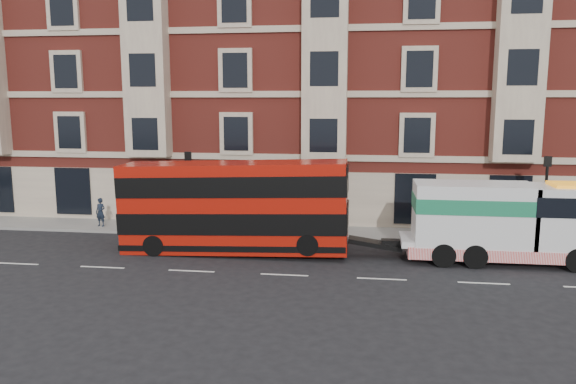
{
  "coord_description": "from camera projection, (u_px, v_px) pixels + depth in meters",
  "views": [
    {
      "loc": [
        3.16,
        -22.22,
        7.21
      ],
      "look_at": [
        -0.39,
        4.0,
        2.84
      ],
      "focal_mm": 35.0,
      "sensor_mm": 36.0,
      "label": 1
    }
  ],
  "objects": [
    {
      "name": "lamp_post_east",
      "position": [
        545.0,
        193.0,
        27.36
      ],
      "size": [
        0.35,
        0.15,
        4.35
      ],
      "color": "black",
      "rests_on": "sidewalk"
    },
    {
      "name": "sidewalk",
      "position": [
        304.0,
        232.0,
        30.64
      ],
      "size": [
        90.0,
        3.0,
        0.15
      ],
      "primitive_type": "cube",
      "color": "slate",
      "rests_on": "ground"
    },
    {
      "name": "pedestrian",
      "position": [
        101.0,
        212.0,
        31.5
      ],
      "size": [
        0.65,
        0.49,
        1.6
      ],
      "primitive_type": "imported",
      "rotation": [
        0.0,
        0.0,
        -0.19
      ],
      "color": "black",
      "rests_on": "sidewalk"
    },
    {
      "name": "victorian_terrace",
      "position": [
        324.0,
        55.0,
        36.27
      ],
      "size": [
        45.0,
        12.0,
        20.4
      ],
      "color": "maroon",
      "rests_on": "ground"
    },
    {
      "name": "double_decker_bus",
      "position": [
        234.0,
        205.0,
        26.39
      ],
      "size": [
        10.65,
        2.44,
        4.31
      ],
      "color": "#A21309",
      "rests_on": "ground"
    },
    {
      "name": "ground",
      "position": [
        284.0,
        275.0,
        23.32
      ],
      "size": [
        120.0,
        120.0,
        0.0
      ],
      "primitive_type": "plane",
      "color": "black",
      "rests_on": "ground"
    },
    {
      "name": "tow_truck",
      "position": [
        500.0,
        221.0,
        24.86
      ],
      "size": [
        8.52,
        2.52,
        3.55
      ],
      "color": "silver",
      "rests_on": "ground"
    },
    {
      "name": "lamp_post_west",
      "position": [
        189.0,
        186.0,
        29.74
      ],
      "size": [
        0.35,
        0.15,
        4.35
      ],
      "color": "black",
      "rests_on": "sidewalk"
    }
  ]
}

